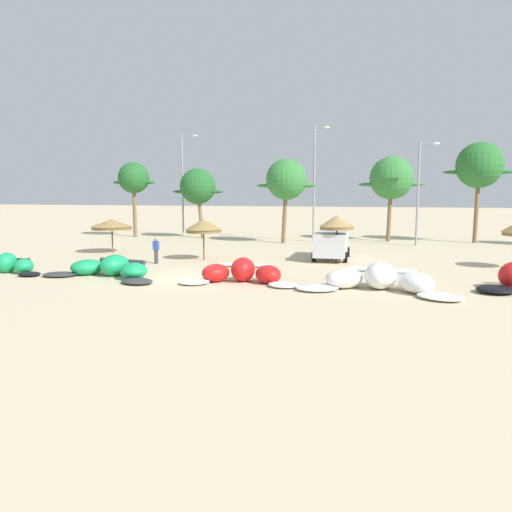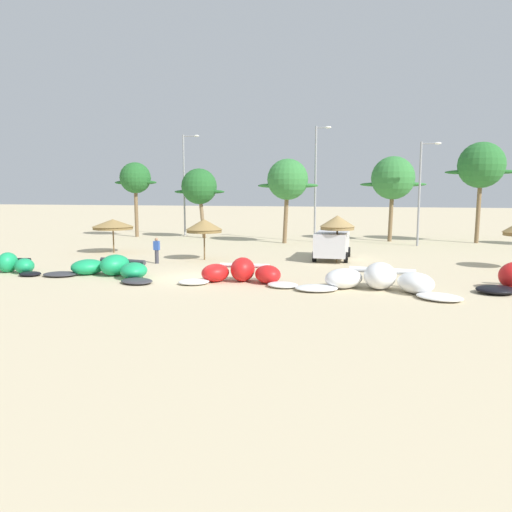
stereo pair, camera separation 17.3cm
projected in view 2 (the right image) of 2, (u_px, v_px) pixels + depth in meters
name	position (u px, v px, depth m)	size (l,w,h in m)	color
ground_plane	(193.00, 278.00, 25.74)	(260.00, 260.00, 0.00)	beige
kite_far_left	(5.00, 265.00, 27.23)	(5.12, 2.79, 1.12)	black
kite_left	(110.00, 268.00, 26.15)	(7.08, 3.87, 1.13)	#333338
kite_left_of_center	(241.00, 273.00, 24.40)	(6.15, 3.03, 1.21)	white
kite_center	(379.00, 280.00, 22.40)	(7.51, 3.90, 1.24)	white
beach_umbrella_near_van	(113.00, 224.00, 36.19)	(3.01, 3.01, 2.48)	brown
beach_umbrella_middle	(204.00, 226.00, 32.34)	(2.42, 2.42, 2.70)	brown
beach_umbrella_near_palms	(337.00, 223.00, 30.99)	(2.21, 2.21, 3.00)	brown
parked_van	(332.00, 243.00, 32.93)	(2.29, 4.82, 1.84)	silver
person_near_kites	(157.00, 250.00, 30.89)	(0.36, 0.24, 1.62)	#383842
palm_leftmost	(135.00, 179.00, 48.86)	(4.57, 3.05, 7.38)	brown
palm_left	(199.00, 187.00, 47.83)	(5.18, 3.45, 6.74)	#7F6647
palm_left_of_gap	(288.00, 180.00, 42.59)	(5.31, 3.54, 7.32)	brown
palm_center_left	(393.00, 178.00, 44.19)	(5.78, 3.85, 7.64)	brown
palm_center_right	(481.00, 166.00, 42.58)	(5.93, 3.95, 8.75)	brown
lamppost_west	(185.00, 180.00, 50.19)	(1.80, 0.24, 10.19)	gray
lamppost_west_center	(316.00, 179.00, 43.84)	(1.40, 0.24, 10.22)	gray
lamppost_east_center	(421.00, 188.00, 40.50)	(1.64, 0.24, 8.51)	gray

